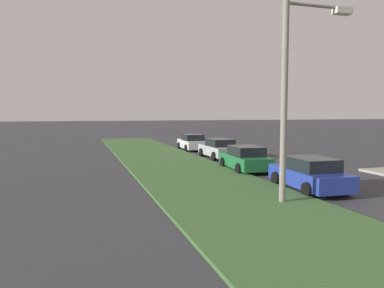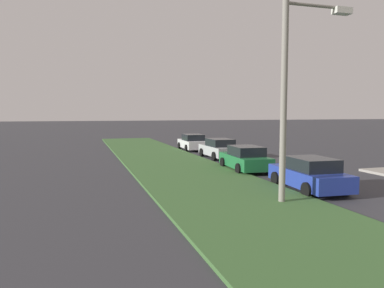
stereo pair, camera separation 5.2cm
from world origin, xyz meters
name	(u,v)px [view 1 (the left image)]	position (x,y,z in m)	size (l,w,h in m)	color
grass_median	(198,179)	(10.00, 7.06, 0.06)	(60.00, 6.00, 0.12)	#3D6633
parked_car_blue	(310,174)	(6.23, 3.11, 0.72)	(4.39, 2.19, 1.47)	#23389E
parked_car_green	(245,159)	(12.11, 3.43, 0.72)	(4.40, 2.21, 1.47)	#1E6B38
parked_car_silver	(219,149)	(18.18, 2.71, 0.72)	(4.32, 2.06, 1.47)	#B2B5BA
parked_car_white	(192,142)	(24.33, 2.92, 0.72)	(4.35, 2.12, 1.47)	silver
streetlight	(293,86)	(4.36, 5.24, 4.39)	(0.36, 2.87, 7.50)	gray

